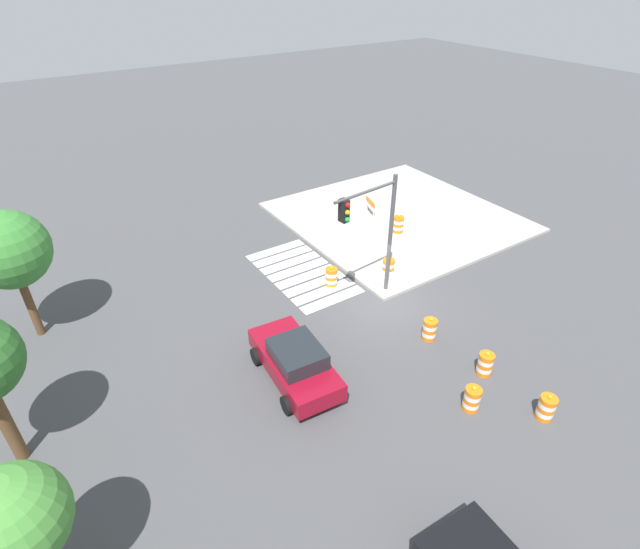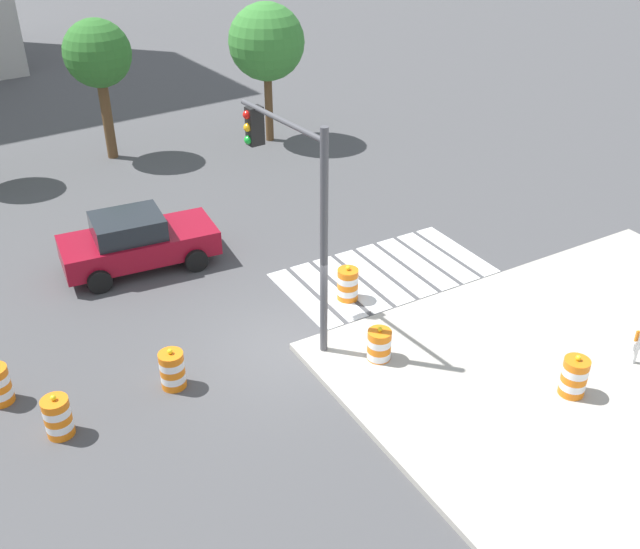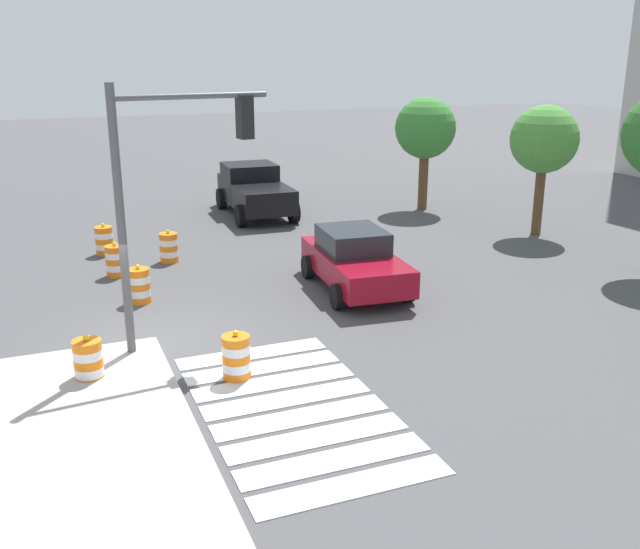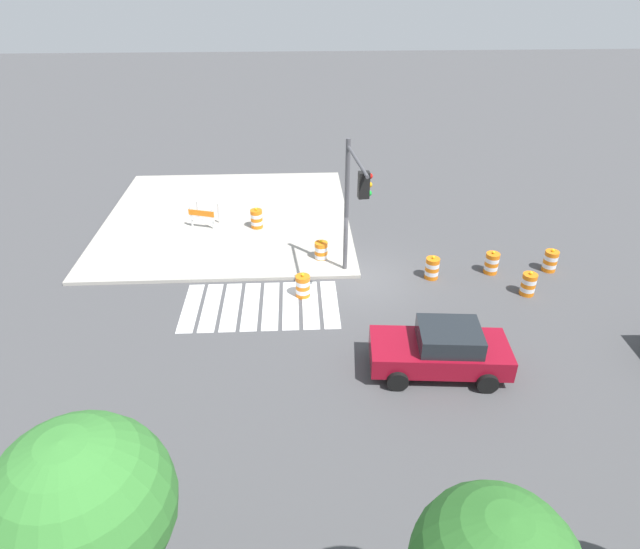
# 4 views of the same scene
# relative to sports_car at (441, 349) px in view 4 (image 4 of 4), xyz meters

# --- Properties ---
(ground_plane) EXTENTS (120.00, 120.00, 0.00)m
(ground_plane) POSITION_rel_sports_car_xyz_m (1.85, -5.69, -0.81)
(ground_plane) COLOR #474749
(sidewalk_corner) EXTENTS (12.00, 12.00, 0.15)m
(sidewalk_corner) POSITION_rel_sports_car_xyz_m (7.85, -11.69, -0.74)
(sidewalk_corner) COLOR #ADA89E
(sidewalk_corner) RESTS_ON ground
(crosswalk_stripes) EXTENTS (5.85, 3.20, 0.02)m
(crosswalk_stripes) POSITION_rel_sports_car_xyz_m (5.85, -3.89, -0.80)
(crosswalk_stripes) COLOR silver
(crosswalk_stripes) RESTS_ON ground
(sports_car) EXTENTS (4.44, 2.42, 1.63)m
(sports_car) POSITION_rel_sports_car_xyz_m (0.00, 0.00, 0.00)
(sports_car) COLOR maroon
(sports_car) RESTS_ON ground
(traffic_barrel_near_corner) EXTENTS (0.56, 0.56, 1.02)m
(traffic_barrel_near_corner) POSITION_rel_sports_car_xyz_m (4.24, -4.50, -0.36)
(traffic_barrel_near_corner) COLOR orange
(traffic_barrel_near_corner) RESTS_ON ground
(traffic_barrel_crosswalk_end) EXTENTS (0.56, 0.56, 1.02)m
(traffic_barrel_crosswalk_end) POSITION_rel_sports_car_xyz_m (-1.05, -5.61, -0.36)
(traffic_barrel_crosswalk_end) COLOR orange
(traffic_barrel_crosswalk_end) RESTS_ON ground
(traffic_barrel_median_near) EXTENTS (0.56, 0.56, 1.02)m
(traffic_barrel_median_near) POSITION_rel_sports_car_xyz_m (-6.11, -5.97, -0.36)
(traffic_barrel_median_near) COLOR orange
(traffic_barrel_median_near) RESTS_ON ground
(traffic_barrel_median_far) EXTENTS (0.56, 0.56, 1.02)m
(traffic_barrel_median_far) POSITION_rel_sports_car_xyz_m (-3.61, -5.90, -0.36)
(traffic_barrel_median_far) COLOR orange
(traffic_barrel_median_far) RESTS_ON ground
(traffic_barrel_far_curb) EXTENTS (0.56, 0.56, 1.02)m
(traffic_barrel_far_curb) POSITION_rel_sports_car_xyz_m (-4.50, -4.21, -0.36)
(traffic_barrel_far_curb) COLOR orange
(traffic_barrel_far_curb) RESTS_ON ground
(traffic_barrel_lane_center) EXTENTS (0.56, 0.56, 1.02)m
(traffic_barrel_lane_center) POSITION_rel_sports_car_xyz_m (3.40, -7.22, -0.36)
(traffic_barrel_lane_center) COLOR orange
(traffic_barrel_lane_center) RESTS_ON ground
(traffic_barrel_on_sidewalk) EXTENTS (0.56, 0.56, 1.02)m
(traffic_barrel_on_sidewalk) POSITION_rel_sports_car_xyz_m (6.32, -10.39, -0.21)
(traffic_barrel_on_sidewalk) COLOR orange
(traffic_barrel_on_sidewalk) RESTS_ON sidewalk_corner
(construction_barricade) EXTENTS (1.41, 1.11, 1.00)m
(construction_barricade) POSITION_rel_sports_car_xyz_m (8.88, -10.64, -0.09)
(construction_barricade) COLOR silver
(construction_barricade) RESTS_ON sidewalk_corner
(traffic_light_pole) EXTENTS (0.65, 3.28, 5.50)m
(traffic_light_pole) POSITION_rel_sports_car_xyz_m (2.33, -5.16, 3.10)
(traffic_light_pole) COLOR #4C4C51
(traffic_light_pole) RESTS_ON sidewalk_corner
(street_tree_streetside_far) EXTENTS (2.95, 2.95, 5.42)m
(street_tree_streetside_far) POSITION_rel_sports_car_xyz_m (7.90, 7.36, 3.10)
(street_tree_streetside_far) COLOR brown
(street_tree_streetside_far) RESTS_ON ground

